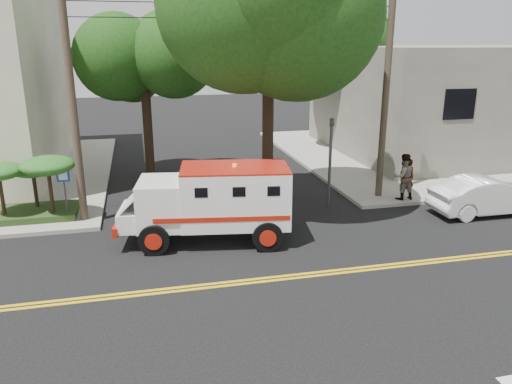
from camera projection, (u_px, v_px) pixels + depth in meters
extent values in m
plane|color=black|center=(274.00, 279.00, 14.08)|extent=(100.00, 100.00, 0.00)
cube|color=gray|center=(433.00, 152.00, 29.62)|extent=(17.00, 17.00, 0.15)
cube|color=#646256|center=(456.00, 99.00, 29.52)|extent=(14.00, 12.00, 6.00)
cylinder|color=#382D23|center=(72.00, 100.00, 17.11)|extent=(0.28, 0.28, 9.00)
cylinder|color=#382D23|center=(386.00, 91.00, 19.94)|extent=(0.28, 0.28, 9.00)
cylinder|color=black|center=(268.00, 119.00, 19.45)|extent=(0.44, 0.44, 7.00)
sphere|color=#11380F|center=(269.00, 25.00, 18.43)|extent=(5.32, 5.32, 5.32)
sphere|color=#11380F|center=(305.00, 8.00, 17.80)|extent=(4.56, 4.56, 4.56)
cylinder|color=black|center=(147.00, 120.00, 23.77)|extent=(0.44, 0.44, 5.60)
sphere|color=#11380F|center=(144.00, 60.00, 22.95)|extent=(3.92, 3.92, 3.92)
sphere|color=#11380F|center=(162.00, 50.00, 22.50)|extent=(3.36, 3.36, 3.36)
cylinder|color=black|center=(340.00, 101.00, 29.99)|extent=(0.44, 0.44, 5.95)
sphere|color=#11380F|center=(343.00, 49.00, 29.12)|extent=(4.20, 4.20, 4.20)
sphere|color=#11380F|center=(362.00, 41.00, 28.63)|extent=(3.60, 3.60, 3.60)
cylinder|color=#3F3F42|center=(330.00, 164.00, 19.61)|extent=(0.12, 0.12, 3.60)
imported|color=#3F3F42|center=(331.00, 130.00, 19.22)|extent=(0.15, 0.18, 0.90)
cylinder|color=#3F3F42|center=(66.00, 196.00, 18.19)|extent=(0.06, 0.06, 2.00)
cube|color=#0C33A5|center=(63.00, 176.00, 17.90)|extent=(0.45, 0.03, 0.45)
cube|color=#1E3314|center=(33.00, 213.00, 18.67)|extent=(3.20, 2.00, 0.24)
cylinder|color=black|center=(2.00, 194.00, 17.94)|extent=(0.14, 0.14, 1.52)
cylinder|color=black|center=(35.00, 189.00, 18.83)|extent=(0.14, 0.14, 1.36)
ellipsoid|color=#144515|center=(33.00, 170.00, 18.61)|extent=(1.55, 1.55, 0.54)
cylinder|color=black|center=(51.00, 191.00, 18.10)|extent=(0.14, 0.14, 1.68)
ellipsoid|color=#144515|center=(48.00, 165.00, 17.83)|extent=(1.91, 1.91, 0.66)
cube|color=silver|center=(235.00, 196.00, 16.38)|extent=(3.75, 2.56, 1.87)
cube|color=silver|center=(161.00, 203.00, 16.25)|extent=(1.71, 2.16, 1.52)
cube|color=black|center=(139.00, 192.00, 16.09)|extent=(0.29, 1.51, 0.62)
cube|color=silver|center=(133.00, 216.00, 16.31)|extent=(1.07, 1.89, 0.62)
cube|color=#A0190C|center=(120.00, 223.00, 16.35)|extent=(0.45, 1.92, 0.31)
cube|color=#A0190C|center=(235.00, 167.00, 16.10)|extent=(3.75, 2.56, 0.05)
cylinder|color=black|center=(154.00, 240.00, 15.55)|extent=(1.01, 0.43, 0.98)
cylinder|color=black|center=(161.00, 218.00, 17.45)|extent=(1.01, 0.43, 0.98)
cylinder|color=black|center=(268.00, 237.00, 15.82)|extent=(1.01, 0.43, 0.98)
cylinder|color=black|center=(262.00, 216.00, 17.72)|extent=(1.01, 0.43, 0.98)
imported|color=silver|center=(488.00, 196.00, 19.19)|extent=(4.43, 1.56, 1.46)
imported|color=gray|center=(407.00, 179.00, 20.50)|extent=(0.65, 0.45, 1.71)
imported|color=gray|center=(403.00, 177.00, 20.43)|extent=(0.94, 0.74, 1.91)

